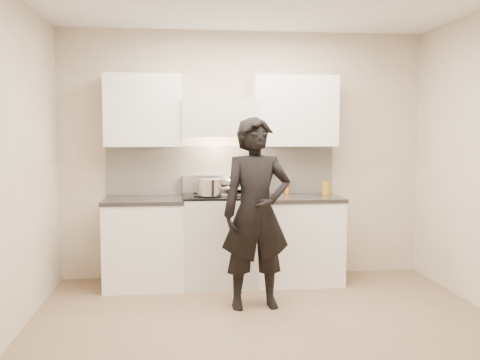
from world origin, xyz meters
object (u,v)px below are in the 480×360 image
at_px(person, 256,213).
at_px(counter_right, 297,239).
at_px(stove, 219,239).
at_px(utensil_crock, 259,185).
at_px(wok, 234,183).

bearing_deg(person, counter_right, 51.22).
relative_size(stove, utensil_crock, 2.88).
distance_m(stove, utensil_crock, 0.73).
distance_m(stove, counter_right, 0.83).
height_order(utensil_crock, person, person).
relative_size(stove, counter_right, 1.04).
height_order(wok, person, person).
xyz_separation_m(wok, person, (0.10, -0.96, -0.19)).
relative_size(utensil_crock, person, 0.19).
relative_size(counter_right, person, 0.53).
bearing_deg(stove, person, -71.29).
height_order(stove, wok, wok).
relative_size(wok, person, 0.25).
distance_m(wok, person, 0.98).
height_order(stove, utensil_crock, utensil_crock).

